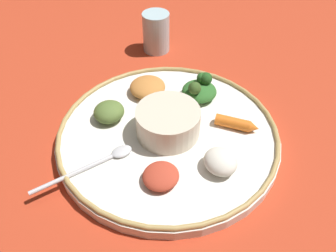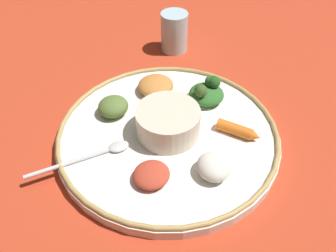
% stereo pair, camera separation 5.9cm
% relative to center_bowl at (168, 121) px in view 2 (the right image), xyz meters
% --- Properties ---
extents(ground_plane, '(2.40, 2.40, 0.00)m').
position_rel_center_bowl_xyz_m(ground_plane, '(0.00, 0.00, -0.04)').
color(ground_plane, '#B7381E').
extents(platter, '(0.38, 0.38, 0.02)m').
position_rel_center_bowl_xyz_m(platter, '(0.00, 0.00, -0.04)').
color(platter, white).
rests_on(platter, ground_plane).
extents(platter_rim, '(0.38, 0.38, 0.01)m').
position_rel_center_bowl_xyz_m(platter_rim, '(0.00, 0.00, -0.02)').
color(platter_rim, tan).
rests_on(platter_rim, platter).
extents(center_bowl, '(0.11, 0.11, 0.05)m').
position_rel_center_bowl_xyz_m(center_bowl, '(0.00, 0.00, 0.00)').
color(center_bowl, beige).
rests_on(center_bowl, platter).
extents(spoon, '(0.16, 0.07, 0.01)m').
position_rel_center_bowl_xyz_m(spoon, '(-0.12, -0.04, -0.02)').
color(spoon, silver).
rests_on(spoon, platter).
extents(greens_pile, '(0.09, 0.09, 0.05)m').
position_rel_center_bowl_xyz_m(greens_pile, '(0.08, 0.08, -0.01)').
color(greens_pile, '#2D6628').
rests_on(greens_pile, platter).
extents(carrot_near_spoon, '(0.07, 0.06, 0.02)m').
position_rel_center_bowl_xyz_m(carrot_near_spoon, '(0.12, -0.02, -0.02)').
color(carrot_near_spoon, orange).
rests_on(carrot_near_spoon, platter).
extents(mound_berbere_red, '(0.08, 0.08, 0.02)m').
position_rel_center_bowl_xyz_m(mound_berbere_red, '(-0.04, -0.10, -0.02)').
color(mound_berbere_red, '#B73D28').
rests_on(mound_berbere_red, platter).
extents(mound_collards, '(0.08, 0.07, 0.03)m').
position_rel_center_bowl_xyz_m(mound_collards, '(-0.09, 0.06, -0.01)').
color(mound_collards, '#567033').
rests_on(mound_collards, platter).
extents(mound_rice_white, '(0.06, 0.06, 0.03)m').
position_rel_center_bowl_xyz_m(mound_rice_white, '(0.06, -0.10, -0.01)').
color(mound_rice_white, silver).
rests_on(mound_rice_white, platter).
extents(mound_squash, '(0.10, 0.10, 0.03)m').
position_rel_center_bowl_xyz_m(mound_squash, '(-0.01, 0.11, -0.01)').
color(mound_squash, '#C67A38').
rests_on(mound_squash, platter).
extents(drinking_glass, '(0.06, 0.06, 0.09)m').
position_rel_center_bowl_xyz_m(drinking_glass, '(0.05, 0.29, -0.01)').
color(drinking_glass, silver).
rests_on(drinking_glass, ground_plane).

